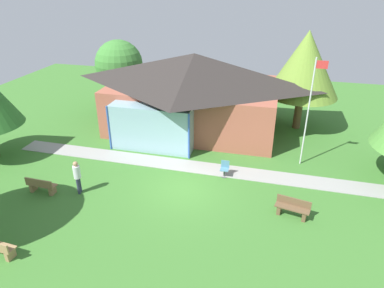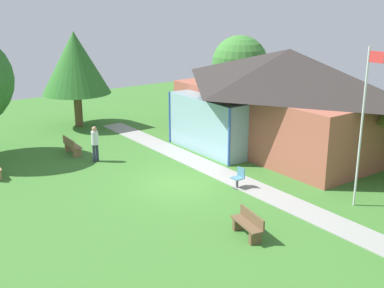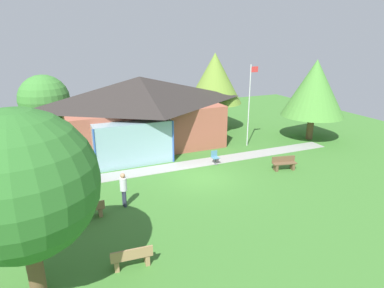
{
  "view_description": "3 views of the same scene",
  "coord_description": "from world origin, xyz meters",
  "px_view_note": "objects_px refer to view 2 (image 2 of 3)",
  "views": [
    {
      "loc": [
        3.93,
        -14.16,
        9.74
      ],
      "look_at": [
        -0.2,
        2.27,
        1.36
      ],
      "focal_mm": 32.45,
      "sensor_mm": 36.0,
      "label": 1
    },
    {
      "loc": [
        16.14,
        -11.27,
        7.69
      ],
      "look_at": [
        -0.87,
        1.15,
        1.36
      ],
      "focal_mm": 46.28,
      "sensor_mm": 36.0,
      "label": 2
    },
    {
      "loc": [
        -7.79,
        -16.45,
        8.0
      ],
      "look_at": [
        0.3,
        2.06,
        1.41
      ],
      "focal_mm": 31.45,
      "sensor_mm": 36.0,
      "label": 3
    }
  ],
  "objects_px": {
    "pavilion": "(284,97)",
    "flagpole": "(363,122)",
    "bench_mid_right": "(248,225)",
    "patio_chair_lawn_spare": "(238,178)",
    "bench_mid_left": "(72,146)",
    "tree_behind_pavilion_left": "(240,64)",
    "tree_west_hedge": "(75,63)",
    "visitor_strolling_lawn": "(95,141)"
  },
  "relations": [
    {
      "from": "tree_west_hedge",
      "to": "tree_behind_pavilion_left",
      "type": "relative_size",
      "value": 1.08
    },
    {
      "from": "flagpole",
      "to": "tree_behind_pavilion_left",
      "type": "bearing_deg",
      "value": 155.87
    },
    {
      "from": "bench_mid_left",
      "to": "tree_behind_pavilion_left",
      "type": "distance_m",
      "value": 12.7
    },
    {
      "from": "patio_chair_lawn_spare",
      "to": "visitor_strolling_lawn",
      "type": "relative_size",
      "value": 0.49
    },
    {
      "from": "pavilion",
      "to": "visitor_strolling_lawn",
      "type": "relative_size",
      "value": 6.89
    },
    {
      "from": "tree_west_hedge",
      "to": "flagpole",
      "type": "bearing_deg",
      "value": 11.47
    },
    {
      "from": "bench_mid_left",
      "to": "visitor_strolling_lawn",
      "type": "bearing_deg",
      "value": 16.54
    },
    {
      "from": "pavilion",
      "to": "patio_chair_lawn_spare",
      "type": "relative_size",
      "value": 13.95
    },
    {
      "from": "bench_mid_left",
      "to": "patio_chair_lawn_spare",
      "type": "relative_size",
      "value": 1.76
    },
    {
      "from": "flagpole",
      "to": "bench_mid_left",
      "type": "xyz_separation_m",
      "value": [
        -12.43,
        -6.14,
        -2.9
      ]
    },
    {
      "from": "flagpole",
      "to": "bench_mid_right",
      "type": "xyz_separation_m",
      "value": [
        -0.53,
        -5.0,
        -2.9
      ]
    },
    {
      "from": "visitor_strolling_lawn",
      "to": "tree_behind_pavilion_left",
      "type": "bearing_deg",
      "value": 4.27
    },
    {
      "from": "tree_west_hedge",
      "to": "bench_mid_right",
      "type": "bearing_deg",
      "value": -4.94
    },
    {
      "from": "bench_mid_right",
      "to": "patio_chair_lawn_spare",
      "type": "height_order",
      "value": "patio_chair_lawn_spare"
    },
    {
      "from": "bench_mid_left",
      "to": "tree_behind_pavilion_left",
      "type": "xyz_separation_m",
      "value": [
        -1.25,
        12.26,
        3.06
      ]
    },
    {
      "from": "flagpole",
      "to": "visitor_strolling_lawn",
      "type": "xyz_separation_m",
      "value": [
        -10.65,
        -5.67,
        -2.28
      ]
    },
    {
      "from": "bench_mid_left",
      "to": "patio_chair_lawn_spare",
      "type": "xyz_separation_m",
      "value": [
        8.44,
        3.75,
        0.01
      ]
    },
    {
      "from": "patio_chair_lawn_spare",
      "to": "tree_west_hedge",
      "type": "height_order",
      "value": "tree_west_hedge"
    },
    {
      "from": "flagpole",
      "to": "tree_west_hedge",
      "type": "xyz_separation_m",
      "value": [
        -17.44,
        -3.54,
        0.56
      ]
    },
    {
      "from": "pavilion",
      "to": "tree_west_hedge",
      "type": "bearing_deg",
      "value": -145.38
    },
    {
      "from": "flagpole",
      "to": "tree_west_hedge",
      "type": "bearing_deg",
      "value": -168.53
    },
    {
      "from": "visitor_strolling_lawn",
      "to": "tree_west_hedge",
      "type": "relative_size",
      "value": 0.3
    },
    {
      "from": "pavilion",
      "to": "patio_chair_lawn_spare",
      "type": "height_order",
      "value": "pavilion"
    },
    {
      "from": "flagpole",
      "to": "patio_chair_lawn_spare",
      "type": "bearing_deg",
      "value": -149.09
    },
    {
      "from": "visitor_strolling_lawn",
      "to": "tree_west_hedge",
      "type": "distance_m",
      "value": 7.67
    },
    {
      "from": "pavilion",
      "to": "bench_mid_left",
      "type": "distance_m",
      "value": 11.21
    },
    {
      "from": "flagpole",
      "to": "bench_mid_left",
      "type": "distance_m",
      "value": 14.16
    },
    {
      "from": "flagpole",
      "to": "tree_west_hedge",
      "type": "height_order",
      "value": "flagpole"
    },
    {
      "from": "bench_mid_right",
      "to": "tree_behind_pavilion_left",
      "type": "height_order",
      "value": "tree_behind_pavilion_left"
    },
    {
      "from": "bench_mid_left",
      "to": "bench_mid_right",
      "type": "height_order",
      "value": "same"
    },
    {
      "from": "pavilion",
      "to": "bench_mid_right",
      "type": "distance_m",
      "value": 11.06
    },
    {
      "from": "bench_mid_right",
      "to": "visitor_strolling_lawn",
      "type": "xyz_separation_m",
      "value": [
        -10.12,
        -0.67,
        0.62
      ]
    },
    {
      "from": "bench_mid_right",
      "to": "pavilion",
      "type": "bearing_deg",
      "value": -39.53
    },
    {
      "from": "visitor_strolling_lawn",
      "to": "tree_behind_pavilion_left",
      "type": "height_order",
      "value": "tree_behind_pavilion_left"
    },
    {
      "from": "pavilion",
      "to": "flagpole",
      "type": "relative_size",
      "value": 2.0
    },
    {
      "from": "pavilion",
      "to": "tree_behind_pavilion_left",
      "type": "xyz_separation_m",
      "value": [
        -6.47,
        2.6,
        0.82
      ]
    },
    {
      "from": "pavilion",
      "to": "flagpole",
      "type": "height_order",
      "value": "flagpole"
    },
    {
      "from": "patio_chair_lawn_spare",
      "to": "tree_west_hedge",
      "type": "xyz_separation_m",
      "value": [
        -13.45,
        -1.15,
        3.44
      ]
    },
    {
      "from": "flagpole",
      "to": "patio_chair_lawn_spare",
      "type": "height_order",
      "value": "flagpole"
    },
    {
      "from": "pavilion",
      "to": "tree_behind_pavilion_left",
      "type": "bearing_deg",
      "value": 158.14
    },
    {
      "from": "bench_mid_right",
      "to": "flagpole",
      "type": "bearing_deg",
      "value": -83.64
    },
    {
      "from": "flagpole",
      "to": "tree_behind_pavilion_left",
      "type": "height_order",
      "value": "flagpole"
    }
  ]
}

